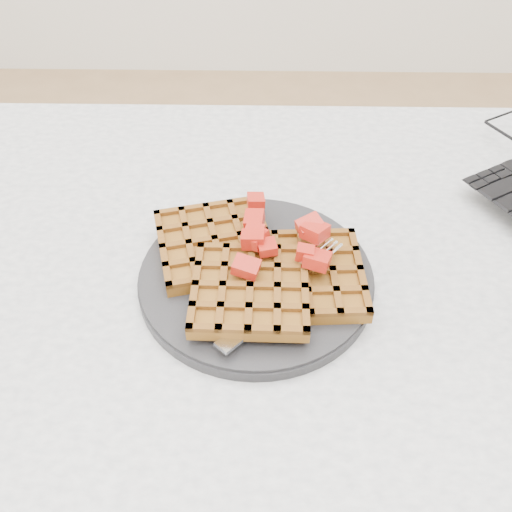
{
  "coord_description": "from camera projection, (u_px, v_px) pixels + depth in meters",
  "views": [
    {
      "loc": [
        -0.11,
        -0.37,
        1.2
      ],
      "look_at": [
        -0.12,
        0.03,
        0.79
      ],
      "focal_mm": 40.0,
      "sensor_mm": 36.0,
      "label": 1
    }
  ],
  "objects": [
    {
      "name": "strawberry_pile",
      "position": [
        256.0,
        246.0,
        0.57
      ],
      "size": [
        0.15,
        0.15,
        0.02
      ],
      "primitive_type": null,
      "color": "#970700",
      "rests_on": "waffles"
    },
    {
      "name": "fork",
      "position": [
        289.0,
        292.0,
        0.56
      ],
      "size": [
        0.14,
        0.15,
        0.02
      ],
      "primitive_type": null,
      "rotation": [
        0.0,
        0.0,
        -0.72
      ],
      "color": "silver",
      "rests_on": "plate"
    },
    {
      "name": "waffles",
      "position": [
        256.0,
        267.0,
        0.58
      ],
      "size": [
        0.23,
        0.2,
        0.03
      ],
      "color": "#8E5A1E",
      "rests_on": "plate"
    },
    {
      "name": "plate",
      "position": [
        256.0,
        278.0,
        0.6
      ],
      "size": [
        0.25,
        0.25,
        0.02
      ],
      "primitive_type": "cylinder",
      "color": "black",
      "rests_on": "table"
    },
    {
      "name": "table",
      "position": [
        359.0,
        373.0,
        0.66
      ],
      "size": [
        1.2,
        0.8,
        0.75
      ],
      "color": "silver",
      "rests_on": "ground"
    }
  ]
}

